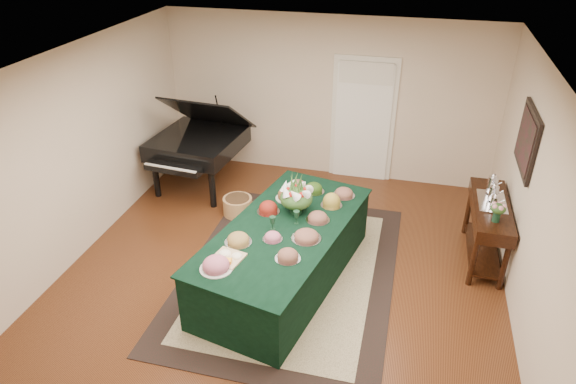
% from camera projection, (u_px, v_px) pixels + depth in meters
% --- Properties ---
extents(ground, '(6.00, 6.00, 0.00)m').
position_uv_depth(ground, '(282.00, 274.00, 6.61)').
color(ground, black).
rests_on(ground, ground).
extents(area_rug, '(2.63, 3.68, 0.01)m').
position_uv_depth(area_rug, '(290.00, 271.00, 6.65)').
color(area_rug, black).
rests_on(area_rug, ground).
extents(kitchen_doorway, '(1.05, 0.07, 2.10)m').
position_uv_depth(kitchen_doorway, '(363.00, 121.00, 8.49)').
color(kitchen_doorway, silver).
rests_on(kitchen_doorway, ground).
extents(buffet_table, '(1.84, 2.94, 0.79)m').
position_uv_depth(buffet_table, '(285.00, 254.00, 6.33)').
color(buffet_table, black).
rests_on(buffet_table, ground).
extents(food_platters, '(1.40, 2.26, 0.13)m').
position_uv_depth(food_platters, '(289.00, 217.00, 6.24)').
color(food_platters, silver).
rests_on(food_platters, buffet_table).
extents(cutting_board, '(0.38, 0.38, 0.10)m').
position_uv_depth(cutting_board, '(228.00, 255.00, 5.59)').
color(cutting_board, tan).
rests_on(cutting_board, buffet_table).
extents(green_goblets, '(0.32, 0.27, 0.18)m').
position_uv_depth(green_goblets, '(285.00, 220.00, 6.11)').
color(green_goblets, '#143320').
rests_on(green_goblets, buffet_table).
extents(floral_centerpiece, '(0.42, 0.42, 0.42)m').
position_uv_depth(floral_centerpiece, '(296.00, 194.00, 6.32)').
color(floral_centerpiece, '#143320').
rests_on(floral_centerpiece, buffet_table).
extents(grand_piano, '(1.52, 1.67, 1.62)m').
position_uv_depth(grand_piano, '(198.00, 143.00, 8.28)').
color(grand_piano, black).
rests_on(grand_piano, ground).
extents(wicker_basket, '(0.44, 0.44, 0.28)m').
position_uv_depth(wicker_basket, '(238.00, 206.00, 7.82)').
color(wicker_basket, '#A07140').
rests_on(wicker_basket, ground).
extents(mahogany_sideboard, '(0.45, 1.42, 0.85)m').
position_uv_depth(mahogany_sideboard, '(489.00, 217.00, 6.58)').
color(mahogany_sideboard, black).
rests_on(mahogany_sideboard, ground).
extents(tea_service, '(0.34, 0.58, 0.30)m').
position_uv_depth(tea_service, '(493.00, 193.00, 6.50)').
color(tea_service, silver).
rests_on(tea_service, mahogany_sideboard).
extents(pink_bouquet, '(0.20, 0.20, 0.26)m').
position_uv_depth(pink_bouquet, '(498.00, 209.00, 6.05)').
color(pink_bouquet, '#143320').
rests_on(pink_bouquet, mahogany_sideboard).
extents(wall_painting, '(0.05, 0.95, 0.75)m').
position_uv_depth(wall_painting, '(527.00, 140.00, 6.00)').
color(wall_painting, black).
rests_on(wall_painting, ground).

